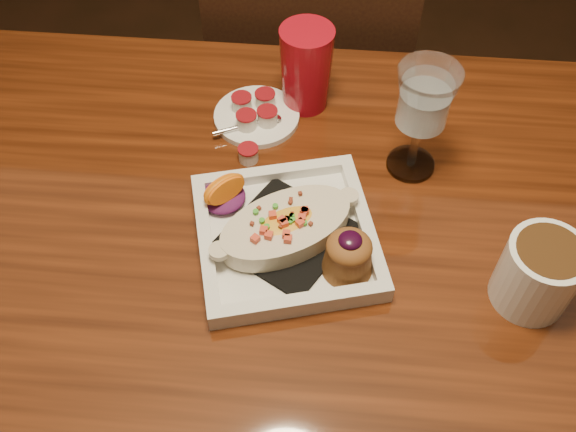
# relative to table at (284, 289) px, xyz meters

# --- Properties ---
(table) EXTENTS (1.50, 0.90, 0.75)m
(table) POSITION_rel_table_xyz_m (0.00, 0.00, 0.00)
(table) COLOR #65290E
(table) RESTS_ON floor
(chair_far) EXTENTS (0.42, 0.42, 0.93)m
(chair_far) POSITION_rel_table_xyz_m (-0.00, 0.63, -0.15)
(chair_far) COLOR black
(chair_far) RESTS_ON floor
(plate) EXTENTS (0.29, 0.29, 0.08)m
(plate) POSITION_rel_table_xyz_m (0.01, 0.01, 0.12)
(plate) COLOR white
(plate) RESTS_ON table
(coffee_mug) EXTENTS (0.13, 0.10, 0.10)m
(coffee_mug) POSITION_rel_table_xyz_m (0.33, -0.04, 0.15)
(coffee_mug) COLOR white
(coffee_mug) RESTS_ON table
(goblet) EXTENTS (0.09, 0.09, 0.18)m
(goblet) POSITION_rel_table_xyz_m (0.18, 0.18, 0.22)
(goblet) COLOR silver
(goblet) RESTS_ON table
(saucer) EXTENTS (0.14, 0.14, 0.09)m
(saucer) POSITION_rel_table_xyz_m (-0.07, 0.26, 0.11)
(saucer) COLOR white
(saucer) RESTS_ON table
(creamer_loose) EXTENTS (0.03, 0.03, 0.03)m
(creamer_loose) POSITION_rel_table_xyz_m (-0.07, 0.17, 0.11)
(creamer_loose) COLOR silver
(creamer_loose) RESTS_ON table
(red_tumbler) EXTENTS (0.09, 0.09, 0.14)m
(red_tumbler) POSITION_rel_table_xyz_m (0.01, 0.30, 0.17)
(red_tumbler) COLOR #B10C1C
(red_tumbler) RESTS_ON table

